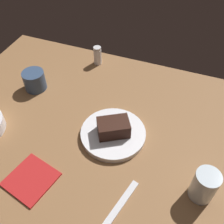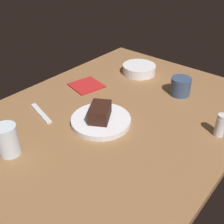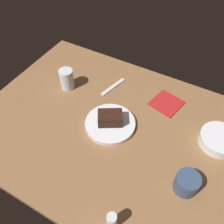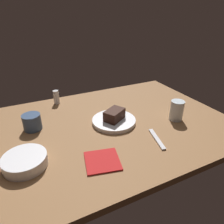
# 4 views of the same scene
# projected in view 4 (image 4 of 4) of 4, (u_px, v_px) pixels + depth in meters

# --- Properties ---
(dining_table) EXTENTS (1.20, 0.84, 0.03)m
(dining_table) POSITION_uv_depth(u_px,v_px,m) (107.00, 126.00, 1.00)
(dining_table) COLOR brown
(dining_table) RESTS_ON ground
(dessert_plate) EXTENTS (0.21, 0.21, 0.02)m
(dessert_plate) POSITION_uv_depth(u_px,v_px,m) (114.00, 121.00, 1.00)
(dessert_plate) COLOR silver
(dessert_plate) RESTS_ON dining_table
(chocolate_cake_slice) EXTENTS (0.12, 0.11, 0.05)m
(chocolate_cake_slice) POSITION_uv_depth(u_px,v_px,m) (114.00, 115.00, 0.98)
(chocolate_cake_slice) COLOR black
(chocolate_cake_slice) RESTS_ON dessert_plate
(salt_shaker) EXTENTS (0.03, 0.03, 0.08)m
(salt_shaker) POSITION_uv_depth(u_px,v_px,m) (56.00, 97.00, 1.18)
(salt_shaker) COLOR silver
(salt_shaker) RESTS_ON dining_table
(water_glass) EXTENTS (0.07, 0.07, 0.10)m
(water_glass) POSITION_uv_depth(u_px,v_px,m) (177.00, 110.00, 1.01)
(water_glass) COLOR silver
(water_glass) RESTS_ON dining_table
(side_bowl) EXTENTS (0.16, 0.16, 0.04)m
(side_bowl) POSITION_uv_depth(u_px,v_px,m) (25.00, 161.00, 0.72)
(side_bowl) COLOR silver
(side_bowl) RESTS_ON dining_table
(coffee_cup) EXTENTS (0.08, 0.08, 0.07)m
(coffee_cup) POSITION_uv_depth(u_px,v_px,m) (32.00, 122.00, 0.94)
(coffee_cup) COLOR #334766
(coffee_cup) RESTS_ON dining_table
(dessert_spoon) EXTENTS (0.06, 0.15, 0.01)m
(dessert_spoon) POSITION_uv_depth(u_px,v_px,m) (157.00, 139.00, 0.87)
(dessert_spoon) COLOR silver
(dessert_spoon) RESTS_ON dining_table
(folded_napkin) EXTENTS (0.15, 0.15, 0.01)m
(folded_napkin) POSITION_uv_depth(u_px,v_px,m) (102.00, 161.00, 0.75)
(folded_napkin) COLOR #B21E1E
(folded_napkin) RESTS_ON dining_table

